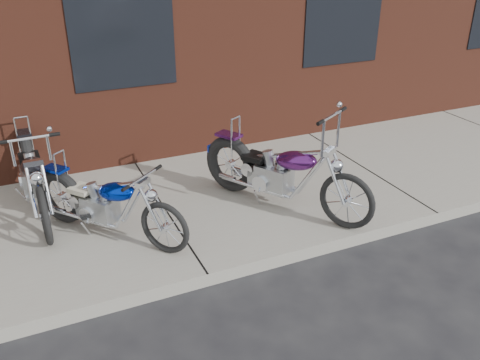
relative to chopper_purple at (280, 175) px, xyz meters
name	(u,v)px	position (x,y,z in m)	size (l,w,h in m)	color
ground	(208,286)	(-1.33, -0.97, -0.58)	(120.00, 120.00, 0.00)	black
sidewalk	(165,213)	(-1.33, 0.53, -0.50)	(22.00, 3.00, 0.15)	gray
chopper_purple	(280,175)	(0.00, 0.00, 0.00)	(1.27, 2.09, 1.32)	black
chopper_blue	(106,206)	(-2.07, 0.19, -0.05)	(1.37, 1.66, 0.90)	black
chopper_third	(34,178)	(-2.73, 1.17, -0.02)	(0.55, 2.27, 1.15)	black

